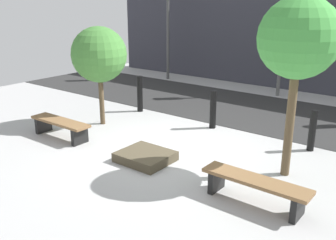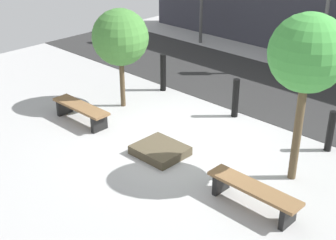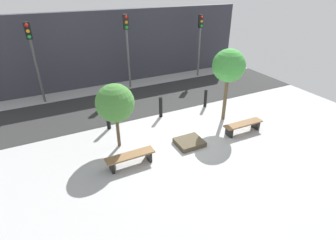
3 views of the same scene
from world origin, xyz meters
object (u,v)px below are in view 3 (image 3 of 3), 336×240
Objects in this scene: planter_bed at (189,142)px; tree_behind_right_bench at (229,66)px; bollard_far_left at (108,118)px; bollard_left at (161,107)px; traffic_light_mid_west at (127,39)px; traffic_light_mid_east at (200,35)px; tree_behind_left_bench at (115,103)px; bench_right at (243,126)px; bollard_center at (206,98)px; bench_left at (130,158)px; traffic_light_west at (32,50)px.

tree_behind_right_bench is (2.52, 1.15, 2.44)m from planter_bed.
bollard_far_left reaches higher than bollard_left.
traffic_light_mid_west is 1.06× the size of traffic_light_mid_east.
traffic_light_mid_west reaches higher than tree_behind_left_bench.
bench_right is 1.68× the size of bollard_far_left.
bollard_far_left reaches higher than bollard_center.
bollard_center reaches higher than planter_bed.
tree_behind_left_bench is 0.66× the size of traffic_light_mid_east.
bench_left is 5.66m from tree_behind_right_bench.
tree_behind_left_bench reaches higher than planter_bed.
tree_behind_left_bench is at bearing -149.07° from bollard_left.
traffic_light_mid_west is at bearing 59.90° from bollard_far_left.
bench_right is 1.92× the size of bollard_center.
bench_left is at bearing -175.46° from planter_bed.
planter_bed is at bearing -90.00° from bollard_left.
traffic_light_west is at bearing 136.28° from bench_right.
traffic_light_west is at bearing -180.00° from traffic_light_mid_west.
planter_bed is at bearing -133.38° from bollard_center.
bollard_far_left is 1.14× the size of bollard_center.
bench_left is 2.53m from planter_bed.
bollard_center is (2.52, 0.00, -0.03)m from bollard_left.
bollard_left is at bearing 149.07° from tree_behind_right_bench.
bollard_center is (5.03, 0.00, -0.07)m from bollard_far_left.
bench_right is 0.70× the size of tree_behind_left_bench.
planter_bed is 2.69m from bollard_left.
tree_behind_left_bench is 5.08m from tree_behind_right_bench.
bollard_far_left is at bearing 89.23° from bench_left.
planter_bed is 0.98× the size of bollard_far_left.
tree_behind_left_bench reaches higher than bench_left.
bench_left is 5.03m from bench_right.
traffic_light_west reaches higher than bollard_far_left.
planter_bed is at bearing 3.80° from bench_left.
traffic_light_mid_east reaches higher than bollard_left.
bollard_left is (2.52, 2.86, 0.18)m from bench_left.
bollard_left is at bearing -41.99° from traffic_light_west.
bollard_far_left is at bearing -120.10° from traffic_light_mid_west.
traffic_light_mid_west is (2.52, 7.20, 2.51)m from bench_left.
bench_right is at bearing -0.74° from bench_left.
planter_bed is 3.69m from bollard_far_left.
traffic_light_west is at bearing 149.40° from bollard_center.
tree_behind_right_bench reaches higher than bollard_far_left.
bollard_far_left is (-5.03, 1.51, -2.00)m from tree_behind_right_bench.
tree_behind_left_bench is at bearing -90.05° from bollard_far_left.
tree_behind_right_bench is 3.29× the size of bollard_left.
tree_behind_right_bench reaches higher than bollard_center.
tree_behind_left_bench is 3.23m from bollard_left.
bench_left is at bearing -109.27° from traffic_light_mid_west.
traffic_light_mid_east reaches higher than bench_left.
traffic_light_west reaches higher than traffic_light_mid_east.
bollard_left reaches higher than bench_right.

